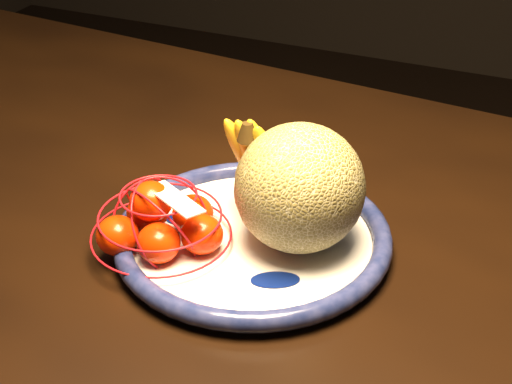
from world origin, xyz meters
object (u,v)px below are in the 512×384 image
at_px(fruit_bowl, 253,238).
at_px(mandarin_bag, 161,223).
at_px(banana_bunch, 261,159).
at_px(dining_table, 170,243).
at_px(cantaloupe, 300,188).

height_order(fruit_bowl, mandarin_bag, mandarin_bag).
height_order(fruit_bowl, banana_bunch, banana_bunch).
height_order(dining_table, cantaloupe, cantaloupe).
bearing_deg(cantaloupe, banana_bunch, 146.06).
bearing_deg(mandarin_bag, dining_table, 116.96).
height_order(dining_table, fruit_bowl, fruit_bowl).
xyz_separation_m(dining_table, banana_bunch, (0.13, -0.00, 0.16)).
distance_m(fruit_bowl, mandarin_bag, 0.11).
xyz_separation_m(dining_table, mandarin_bag, (0.06, -0.11, 0.12)).
height_order(dining_table, mandarin_bag, mandarin_bag).
distance_m(cantaloupe, mandarin_bag, 0.16).
distance_m(fruit_bowl, cantaloupe, 0.09).
bearing_deg(banana_bunch, fruit_bowl, -64.53).
bearing_deg(banana_bunch, cantaloupe, -22.51).
bearing_deg(fruit_bowl, banana_bunch, 104.05).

